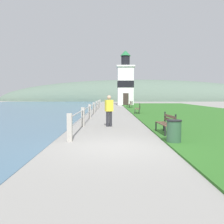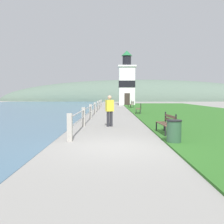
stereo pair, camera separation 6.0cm
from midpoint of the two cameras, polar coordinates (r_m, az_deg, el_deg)
The scene contains 10 objects.
ground_plane at distance 8.27m, azimuth 0.84°, elevation -8.03°, with size 160.00×160.00×0.00m, color gray.
grass_verge at distance 25.72m, azimuth 17.73°, elevation -0.01°, with size 12.00×48.96×0.06m.
seawall_railing at distance 22.54m, azimuth -4.10°, elevation 1.10°, with size 0.18×26.92×1.04m.
park_bench_near at distance 11.02m, azimuth 12.38°, elevation -2.30°, with size 0.56×1.63×0.94m.
park_bench_midway at distance 22.65m, azimuth 6.09°, elevation 0.94°, with size 0.65×1.78×0.94m.
park_bench_far at distance 32.92m, azimuth 4.27°, elevation 1.87°, with size 0.64×1.65×0.94m.
lighthouse at distance 42.60m, azimuth 3.21°, elevation 6.81°, with size 3.02×3.02×9.17m.
person_strolling at distance 13.49m, azimuth -0.64°, elevation 0.54°, with size 0.47×0.37×1.69m.
trash_bin at distance 9.03m, azimuth 13.95°, elevation -4.41°, with size 0.54×0.54×0.84m.
distant_hillside at distance 71.22m, azimuth 6.36°, elevation 2.54°, with size 80.00×16.00×12.00m.
Camera 2 is at (-0.12, -8.09, 1.72)m, focal length 40.00 mm.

